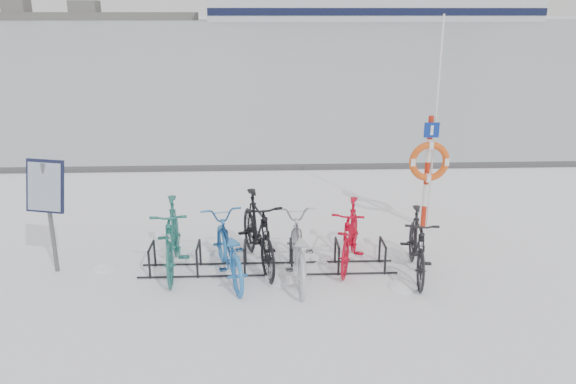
{
  "coord_description": "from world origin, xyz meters",
  "views": [
    {
      "loc": [
        -0.03,
        -8.03,
        3.88
      ],
      "look_at": [
        0.34,
        0.6,
        1.09
      ],
      "focal_mm": 35.0,
      "sensor_mm": 36.0,
      "label": 1
    }
  ],
  "objects": [
    {
      "name": "ice_sheet",
      "position": [
        0.0,
        155.0,
        0.01
      ],
      "size": [
        400.0,
        298.0,
        0.02
      ],
      "primitive_type": "cube",
      "color": "#A3B0B8",
      "rests_on": "ground"
    },
    {
      "name": "bike_1",
      "position": [
        -0.61,
        -0.17,
        0.48
      ],
      "size": [
        1.09,
        1.95,
        0.97
      ],
      "primitive_type": "imported",
      "rotation": [
        0.0,
        0.0,
        3.4
      ],
      "color": "#2770BA",
      "rests_on": "ground"
    },
    {
      "name": "lifebuoy_station",
      "position": [
        2.94,
        1.68,
        1.29
      ],
      "size": [
        0.74,
        0.22,
        3.84
      ],
      "color": "#AB200D",
      "rests_on": "ground"
    },
    {
      "name": "bike_4",
      "position": [
        1.32,
        0.23,
        0.52
      ],
      "size": [
        0.96,
        1.81,
        1.05
      ],
      "primitive_type": "imported",
      "rotation": [
        0.0,
        0.0,
        -0.28
      ],
      "color": "#B5061C",
      "rests_on": "ground"
    },
    {
      "name": "snow_drifts",
      "position": [
        -0.1,
        -0.07,
        0.0
      ],
      "size": [
        5.04,
        1.82,
        0.2
      ],
      "color": "white",
      "rests_on": "ground"
    },
    {
      "name": "bike_2",
      "position": [
        -0.16,
        0.24,
        0.6
      ],
      "size": [
        1.04,
        2.07,
        1.2
      ],
      "primitive_type": "imported",
      "rotation": [
        0.0,
        0.0,
        0.25
      ],
      "color": "black",
      "rests_on": "ground"
    },
    {
      "name": "bike_3",
      "position": [
        0.45,
        -0.25,
        0.5
      ],
      "size": [
        0.69,
        1.9,
        0.99
      ],
      "primitive_type": "imported",
      "rotation": [
        0.0,
        0.0,
        3.16
      ],
      "color": "#B2B3BB",
      "rests_on": "ground"
    },
    {
      "name": "bike_rack",
      "position": [
        0.0,
        0.0,
        0.18
      ],
      "size": [
        4.0,
        0.48,
        0.46
      ],
      "color": "black",
      "rests_on": "ground"
    },
    {
      "name": "ground",
      "position": [
        0.0,
        0.0,
        0.0
      ],
      "size": [
        900.0,
        900.0,
        0.0
      ],
      "primitive_type": "plane",
      "color": "white",
      "rests_on": "ground"
    },
    {
      "name": "bike_0",
      "position": [
        -1.48,
        0.11,
        0.57
      ],
      "size": [
        0.67,
        1.93,
        1.14
      ],
      "primitive_type": "imported",
      "rotation": [
        0.0,
        0.0,
        0.07
      ],
      "color": "#1D5C54",
      "rests_on": "ground"
    },
    {
      "name": "quay_edge",
      "position": [
        0.0,
        5.9,
        0.05
      ],
      "size": [
        400.0,
        0.25,
        0.1
      ],
      "primitive_type": "cube",
      "color": "#3F3F42",
      "rests_on": "ground"
    },
    {
      "name": "bike_5",
      "position": [
        2.28,
        -0.21,
        0.52
      ],
      "size": [
        0.72,
        1.78,
        1.04
      ],
      "primitive_type": "imported",
      "rotation": [
        0.0,
        0.0,
        -0.14
      ],
      "color": "black",
      "rests_on": "ground"
    },
    {
      "name": "info_board",
      "position": [
        -3.3,
        0.08,
        1.3
      ],
      "size": [
        0.64,
        0.37,
        1.8
      ],
      "rotation": [
        0.0,
        0.0,
        -0.26
      ],
      "color": "#595B5E",
      "rests_on": "ground"
    }
  ]
}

